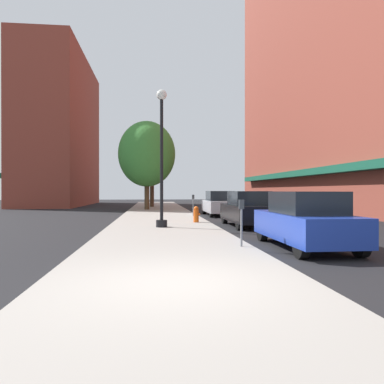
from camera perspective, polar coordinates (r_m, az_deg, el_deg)
ground_plane at (r=24.63m, az=4.20°, el=-3.70°), size 90.00×90.00×0.00m
sidewalk_slab at (r=25.23m, az=-5.20°, el=-3.47°), size 4.80×50.00×0.12m
building_right_brick at (r=34.39m, az=22.56°, el=21.18°), size 6.80×40.00×28.04m
building_far_background at (r=44.96m, az=-19.95°, el=8.79°), size 6.80×18.00×16.82m
lamppost at (r=15.66m, az=-4.81°, el=5.78°), size 0.48×0.48×5.90m
fire_hydrant at (r=17.92m, az=0.66°, el=-3.51°), size 0.33×0.26×0.79m
parking_meter_near at (r=10.25m, az=7.79°, el=-3.90°), size 0.14×0.09×1.31m
parking_meter_far at (r=22.37m, az=0.18°, el=-1.66°), size 0.14×0.09×1.31m
tree_near at (r=30.46m, az=-7.12°, el=5.94°), size 4.73×4.73×7.33m
tree_mid at (r=35.58m, az=-6.33°, el=5.33°), size 4.03×4.03×7.07m
car_blue at (r=11.09m, az=17.37°, el=-4.32°), size 1.80×4.30×1.66m
car_black at (r=17.15m, az=8.79°, el=-2.71°), size 1.80×4.30×1.66m
car_silver at (r=24.35m, az=4.31°, el=-1.84°), size 1.80×4.30×1.66m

